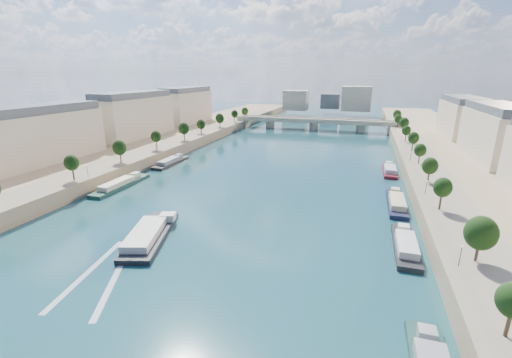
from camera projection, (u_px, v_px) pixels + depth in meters
The scene contains 16 objects.
ground at pixel (264, 180), 128.06m from camera, with size 700.00×700.00×0.00m, color #0C2836.
quay_left at pixel (105, 160), 148.12m from camera, with size 44.00×520.00×5.00m, color #9E8460.
quay_right at pixel (485, 193), 106.52m from camera, with size 44.00×520.00×5.00m, color #9E8460.
pave_left at pixel (133, 156), 143.03m from camera, with size 14.00×520.00×0.10m, color gray.
pave_right at pixel (433, 181), 110.10m from camera, with size 14.00×520.00×0.10m, color gray.
trees_left at pixel (139, 143), 142.67m from camera, with size 4.80×268.80×8.26m.
trees_right at pixel (425, 157), 118.18m from camera, with size 4.80×268.80×8.26m.
lamps_left at pixel (126, 156), 131.82m from camera, with size 0.36×200.36×4.28m.
lamps_right at pixel (417, 168), 115.15m from camera, with size 0.36×200.36×4.28m.
buildings_left at pixel (96, 122), 158.68m from camera, with size 16.00×226.00×23.20m.
skyline at pixel (332, 100), 322.74m from camera, with size 79.00×42.00×22.00m.
bridge at pixel (314, 123), 241.29m from camera, with size 112.00×12.00×8.15m.
tour_barge at pixel (150, 234), 82.63m from camera, with size 14.74×27.05×3.66m.
wake at pixel (101, 275), 67.75m from camera, with size 15.12×25.81×0.04m.
moored_barges_left at pixel (39, 221), 90.21m from camera, with size 5.00×156.48×3.60m.
moored_barges_right at pixel (407, 254), 73.78m from camera, with size 5.00×157.35×3.60m.
Camera 1 is at (34.18, -17.40, 38.14)m, focal length 24.00 mm.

